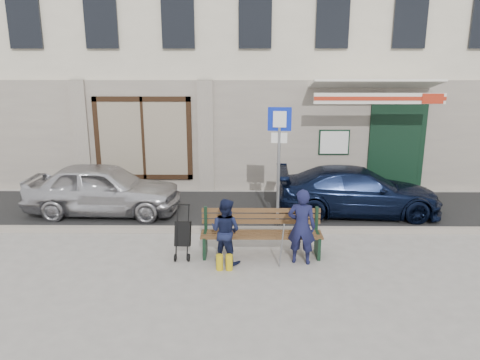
{
  "coord_description": "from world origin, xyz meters",
  "views": [
    {
      "loc": [
        -0.29,
        -8.42,
        3.9
      ],
      "look_at": [
        -0.38,
        1.6,
        1.2
      ],
      "focal_mm": 35.0,
      "sensor_mm": 36.0,
      "label": 1
    }
  ],
  "objects_px": {
    "parking_sign": "(279,148)",
    "bench": "(259,234)",
    "woman": "(225,231)",
    "stroller": "(183,235)",
    "car_silver": "(103,189)",
    "man": "(302,227)",
    "car_navy": "(358,191)"
  },
  "relations": [
    {
      "from": "parking_sign",
      "to": "man",
      "type": "distance_m",
      "value": 2.19
    },
    {
      "from": "bench",
      "to": "parking_sign",
      "type": "bearing_deg",
      "value": 72.62
    },
    {
      "from": "parking_sign",
      "to": "stroller",
      "type": "distance_m",
      "value": 2.91
    },
    {
      "from": "woman",
      "to": "stroller",
      "type": "distance_m",
      "value": 0.89
    },
    {
      "from": "car_silver",
      "to": "parking_sign",
      "type": "height_order",
      "value": "parking_sign"
    },
    {
      "from": "car_navy",
      "to": "parking_sign",
      "type": "relative_size",
      "value": 1.45
    },
    {
      "from": "man",
      "to": "car_navy",
      "type": "bearing_deg",
      "value": -107.91
    },
    {
      "from": "car_navy",
      "to": "stroller",
      "type": "height_order",
      "value": "car_navy"
    },
    {
      "from": "car_navy",
      "to": "man",
      "type": "relative_size",
      "value": 2.75
    },
    {
      "from": "bench",
      "to": "man",
      "type": "bearing_deg",
      "value": -22.42
    },
    {
      "from": "car_silver",
      "to": "car_navy",
      "type": "bearing_deg",
      "value": -87.16
    },
    {
      "from": "bench",
      "to": "woman",
      "type": "distance_m",
      "value": 0.75
    },
    {
      "from": "bench",
      "to": "man",
      "type": "height_order",
      "value": "man"
    },
    {
      "from": "parking_sign",
      "to": "woman",
      "type": "bearing_deg",
      "value": -117.96
    },
    {
      "from": "car_silver",
      "to": "bench",
      "type": "bearing_deg",
      "value": -120.98
    },
    {
      "from": "parking_sign",
      "to": "woman",
      "type": "relative_size",
      "value": 2.18
    },
    {
      "from": "bench",
      "to": "woman",
      "type": "height_order",
      "value": "woman"
    },
    {
      "from": "bench",
      "to": "stroller",
      "type": "xyz_separation_m",
      "value": [
        -1.5,
        -0.1,
        0.01
      ]
    },
    {
      "from": "parking_sign",
      "to": "bench",
      "type": "distance_m",
      "value": 2.13
    },
    {
      "from": "car_silver",
      "to": "car_navy",
      "type": "distance_m",
      "value": 6.37
    },
    {
      "from": "car_navy",
      "to": "stroller",
      "type": "bearing_deg",
      "value": 125.86
    },
    {
      "from": "parking_sign",
      "to": "bench",
      "type": "xyz_separation_m",
      "value": [
        -0.47,
        -1.51,
        -1.43
      ]
    },
    {
      "from": "car_navy",
      "to": "stroller",
      "type": "distance_m",
      "value": 4.85
    },
    {
      "from": "bench",
      "to": "woman",
      "type": "xyz_separation_m",
      "value": [
        -0.65,
        -0.31,
        0.18
      ]
    },
    {
      "from": "car_navy",
      "to": "parking_sign",
      "type": "bearing_deg",
      "value": 119.56
    },
    {
      "from": "car_silver",
      "to": "woman",
      "type": "relative_size",
      "value": 2.99
    },
    {
      "from": "car_navy",
      "to": "woman",
      "type": "distance_m",
      "value": 4.31
    },
    {
      "from": "parking_sign",
      "to": "bench",
      "type": "bearing_deg",
      "value": -103.57
    },
    {
      "from": "car_silver",
      "to": "bench",
      "type": "height_order",
      "value": "car_silver"
    },
    {
      "from": "stroller",
      "to": "car_silver",
      "type": "bearing_deg",
      "value": 136.71
    },
    {
      "from": "bench",
      "to": "car_silver",
      "type": "bearing_deg",
      "value": 146.64
    },
    {
      "from": "car_silver",
      "to": "car_navy",
      "type": "relative_size",
      "value": 0.94
    }
  ]
}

